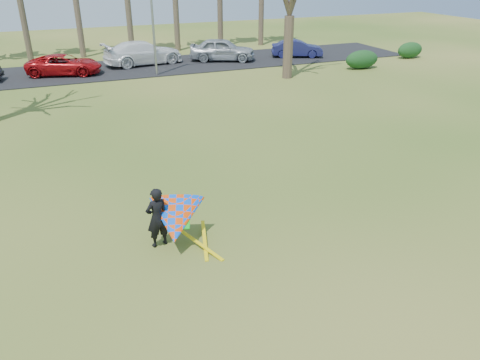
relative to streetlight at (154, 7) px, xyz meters
name	(u,v)px	position (x,y,z in m)	size (l,w,h in m)	color
ground	(267,243)	(-2.16, -22.00, -4.46)	(100.00, 100.00, 0.00)	#265612
parking_strip	(120,69)	(-2.16, 3.00, -4.43)	(46.00, 7.00, 0.06)	black
streetlight	(154,7)	(0.00, 0.00, 0.00)	(2.28, 0.18, 8.00)	gray
hedge_near	(362,59)	(14.24, -3.43, -3.80)	(2.65, 1.20, 1.33)	#143919
hedge_far	(410,50)	(20.29, -1.50, -3.83)	(2.28, 1.07, 1.26)	#153B19
car_2	(64,65)	(-5.97, 2.41, -3.72)	(2.27, 4.92, 1.37)	#B00E11
car_3	(143,53)	(-0.22, 3.90, -3.55)	(2.39, 5.89, 1.71)	white
car_4	(222,49)	(5.78, 2.99, -3.55)	(2.02, 5.02, 1.71)	#9EA4AB
car_5	(297,48)	(11.93, 2.14, -3.73)	(1.42, 4.07, 1.34)	navy
kite_flyer	(174,219)	(-4.58, -21.15, -3.61)	(2.13, 2.39, 2.02)	black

